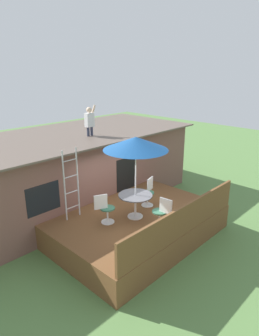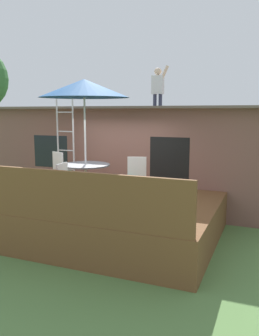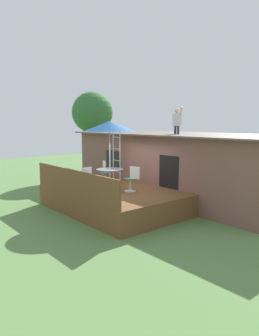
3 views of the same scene
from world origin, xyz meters
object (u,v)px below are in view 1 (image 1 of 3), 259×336
at_px(patio_umbrella, 136,143).
at_px(patio_chair_left, 105,209).
at_px(step_ladder, 71,184).
at_px(patio_chair_right, 148,192).
at_px(patio_chair_near, 162,212).
at_px(patio_table, 135,200).
at_px(person_figure, 90,119).

distance_m(patio_umbrella, patio_chair_left, 2.12).
bearing_deg(step_ladder, patio_chair_right, -25.14).
bearing_deg(patio_chair_left, patio_chair_near, -30.20).
distance_m(patio_umbrella, patio_chair_near, 2.12).
xyz_separation_m(patio_umbrella, patio_chair_left, (-0.89, 0.39, -1.89)).
xyz_separation_m(patio_table, step_ladder, (-1.35, 1.36, 0.51)).
distance_m(patio_table, patio_umbrella, 1.76).
bearing_deg(person_figure, patio_chair_right, -84.48).
bearing_deg(patio_chair_near, patio_chair_right, -40.00).
relative_size(patio_umbrella, patio_chair_right, 2.76).
bearing_deg(patio_chair_near, patio_chair_left, 30.53).
distance_m(patio_table, patio_chair_left, 0.98).
bearing_deg(patio_chair_right, step_ladder, -41.63).
bearing_deg(step_ladder, patio_umbrella, -45.08).
bearing_deg(patio_chair_left, person_figure, 82.03).
relative_size(step_ladder, patio_chair_right, 2.39).
xyz_separation_m(patio_table, patio_chair_right, (0.94, 0.28, -0.13)).
bearing_deg(patio_umbrella, patio_chair_right, 16.49).
xyz_separation_m(patio_table, patio_umbrella, (-0.00, 0.00, 1.76)).
xyz_separation_m(patio_umbrella, person_figure, (0.69, 2.92, 0.27)).
distance_m(step_ladder, patio_chair_near, 2.80).
xyz_separation_m(person_figure, patio_chair_right, (0.26, -2.64, -2.16)).
relative_size(patio_chair_right, patio_chair_near, 1.00).
bearing_deg(patio_table, patio_chair_right, 16.49).
height_order(patio_umbrella, person_figure, person_figure).
height_order(step_ladder, patio_chair_near, step_ladder).
bearing_deg(patio_chair_right, patio_table, -0.00).
height_order(step_ladder, person_figure, person_figure).
bearing_deg(patio_chair_right, patio_umbrella, -0.00).
bearing_deg(patio_table, patio_chair_left, 156.06).
distance_m(step_ladder, patio_chair_right, 2.62).
relative_size(person_figure, patio_chair_left, 1.21).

